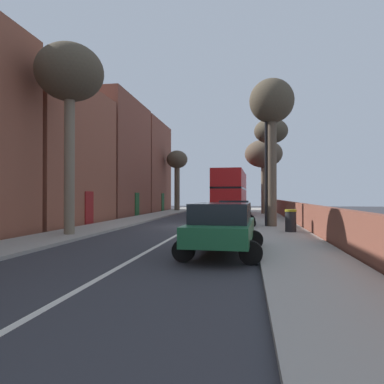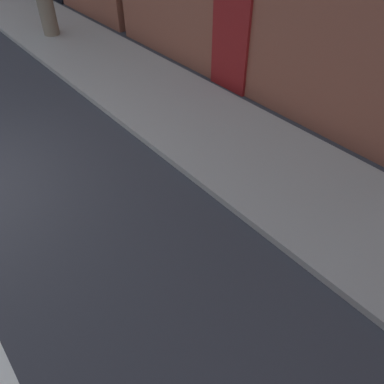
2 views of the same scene
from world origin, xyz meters
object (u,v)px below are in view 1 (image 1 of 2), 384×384
(street_tree_left_0, at_px, (177,163))
(litter_bin_right, at_px, (291,221))
(lamppost_right, at_px, (266,161))
(street_tree_right_1, at_px, (272,108))
(parked_car_black_right_2, at_px, (235,212))
(street_tree_left_2, at_px, (70,77))
(double_decker_bus, at_px, (231,190))
(parked_car_green_right_0, at_px, (222,225))
(street_tree_right_3, at_px, (271,138))
(street_tree_right_5, at_px, (264,155))

(street_tree_left_0, distance_m, litter_bin_right, 26.05)
(lamppost_right, bearing_deg, street_tree_right_1, 10.16)
(lamppost_right, bearing_deg, parked_car_black_right_2, 159.52)
(street_tree_left_2, bearing_deg, street_tree_right_1, 31.33)
(street_tree_left_2, xyz_separation_m, lamppost_right, (8.95, 5.59, -3.37))
(parked_car_black_right_2, height_order, lamppost_right, lamppost_right)
(street_tree_left_0, relative_size, street_tree_right_1, 0.84)
(double_decker_bus, relative_size, street_tree_right_1, 1.28)
(double_decker_bus, distance_m, parked_car_green_right_0, 22.37)
(street_tree_right_3, height_order, street_tree_right_5, street_tree_right_3)
(double_decker_bus, relative_size, street_tree_left_2, 1.25)
(parked_car_green_right_0, distance_m, parked_car_black_right_2, 10.11)
(street_tree_right_1, height_order, lamppost_right, street_tree_right_1)
(street_tree_right_1, height_order, street_tree_left_2, street_tree_left_2)
(street_tree_left_0, bearing_deg, double_decker_bus, -48.47)
(parked_car_green_right_0, distance_m, lamppost_right, 10.03)
(street_tree_right_5, bearing_deg, street_tree_left_2, -115.93)
(parked_car_green_right_0, bearing_deg, street_tree_left_0, 104.05)
(street_tree_right_5, bearing_deg, street_tree_right_1, -90.59)
(parked_car_green_right_0, height_order, street_tree_left_2, street_tree_left_2)
(street_tree_right_3, distance_m, street_tree_right_5, 5.47)
(double_decker_bus, xyz_separation_m, street_tree_left_2, (-6.35, -18.46, 4.83))
(street_tree_left_2, bearing_deg, litter_bin_right, 14.49)
(parked_car_black_right_2, distance_m, street_tree_right_5, 14.16)
(double_decker_bus, bearing_deg, street_tree_right_5, 16.71)
(street_tree_right_1, bearing_deg, litter_bin_right, -77.68)
(parked_car_black_right_2, height_order, street_tree_left_0, street_tree_left_0)
(street_tree_left_0, relative_size, street_tree_right_3, 0.89)
(street_tree_right_5, xyz_separation_m, lamppost_right, (-0.47, -13.79, -1.92))
(street_tree_left_2, bearing_deg, street_tree_left_0, 90.70)
(street_tree_right_3, bearing_deg, double_decker_bus, 127.24)
(street_tree_left_0, height_order, street_tree_right_1, street_tree_right_1)
(lamppost_right, bearing_deg, street_tree_left_2, -148.02)
(parked_car_green_right_0, relative_size, litter_bin_right, 4.34)
(parked_car_black_right_2, bearing_deg, double_decker_bus, 93.75)
(double_decker_bus, height_order, parked_car_green_right_0, double_decker_bus)
(street_tree_right_1, distance_m, litter_bin_right, 6.93)
(street_tree_right_5, bearing_deg, street_tree_left_0, 145.83)
(litter_bin_right, bearing_deg, parked_car_black_right_2, 127.19)
(street_tree_right_3, xyz_separation_m, lamppost_right, (-0.82, -8.37, -2.64))
(parked_car_black_right_2, relative_size, lamppost_right, 0.63)
(street_tree_right_5, bearing_deg, double_decker_bus, -163.29)
(double_decker_bus, relative_size, parked_car_black_right_2, 2.70)
(parked_car_green_right_0, distance_m, street_tree_right_3, 18.83)
(parked_car_black_right_2, bearing_deg, street_tree_right_1, -16.09)
(parked_car_green_right_0, bearing_deg, parked_car_black_right_2, 89.98)
(street_tree_right_3, relative_size, street_tree_right_5, 1.12)
(parked_car_black_right_2, xyz_separation_m, street_tree_right_3, (2.62, 7.70, 5.55))
(lamppost_right, bearing_deg, street_tree_left_0, 114.44)
(double_decker_bus, bearing_deg, street_tree_right_3, -52.76)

